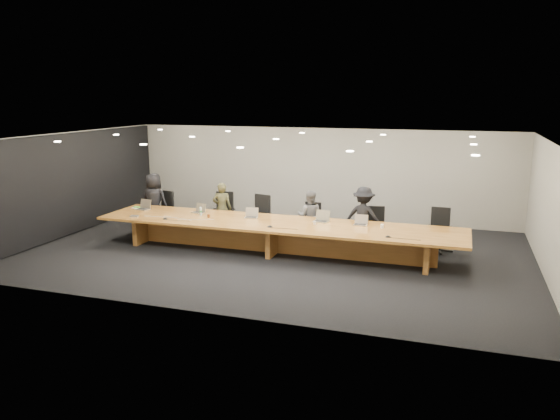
# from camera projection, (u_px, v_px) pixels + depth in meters

# --- Properties ---
(ground) EXTENTS (12.00, 12.00, 0.00)m
(ground) POSITION_uv_depth(u_px,v_px,m) (276.00, 252.00, 13.40)
(ground) COLOR black
(ground) RESTS_ON ground
(back_wall) EXTENTS (12.00, 0.02, 2.80)m
(back_wall) POSITION_uv_depth(u_px,v_px,m) (318.00, 174.00, 16.83)
(back_wall) COLOR beige
(back_wall) RESTS_ON ground
(left_wall_panel) EXTENTS (0.08, 7.84, 2.74)m
(left_wall_panel) POSITION_uv_depth(u_px,v_px,m) (71.00, 185.00, 14.95)
(left_wall_panel) COLOR black
(left_wall_panel) RESTS_ON ground
(conference_table) EXTENTS (9.00, 1.80, 0.75)m
(conference_table) POSITION_uv_depth(u_px,v_px,m) (276.00, 232.00, 13.30)
(conference_table) COLOR brown
(conference_table) RESTS_ON ground
(chair_far_left) EXTENTS (0.67, 0.67, 1.09)m
(chair_far_left) POSITION_uv_depth(u_px,v_px,m) (163.00, 210.00, 15.69)
(chair_far_left) COLOR black
(chair_far_left) RESTS_ON ground
(chair_left) EXTENTS (0.69, 0.69, 1.16)m
(chair_left) POSITION_uv_depth(u_px,v_px,m) (223.00, 213.00, 15.13)
(chair_left) COLOR black
(chair_left) RESTS_ON ground
(chair_mid_left) EXTENTS (0.74, 0.74, 1.17)m
(chair_mid_left) POSITION_uv_depth(u_px,v_px,m) (258.00, 216.00, 14.67)
(chair_mid_left) COLOR black
(chair_mid_left) RESTS_ON ground
(chair_mid_right) EXTENTS (0.53, 0.53, 1.03)m
(chair_mid_right) POSITION_uv_depth(u_px,v_px,m) (311.00, 222.00, 14.33)
(chair_mid_right) COLOR black
(chair_mid_right) RESTS_ON ground
(chair_right) EXTENTS (0.60, 0.60, 1.02)m
(chair_right) POSITION_uv_depth(u_px,v_px,m) (376.00, 227.00, 13.84)
(chair_right) COLOR black
(chair_right) RESTS_ON ground
(chair_far_right) EXTENTS (0.59, 0.59, 1.10)m
(chair_far_right) POSITION_uv_depth(u_px,v_px,m) (439.00, 230.00, 13.35)
(chair_far_right) COLOR black
(chair_far_right) RESTS_ON ground
(person_a) EXTENTS (0.81, 0.55, 1.63)m
(person_a) POSITION_uv_depth(u_px,v_px,m) (154.00, 201.00, 15.54)
(person_a) COLOR black
(person_a) RESTS_ON ground
(person_b) EXTENTS (0.59, 0.46, 1.45)m
(person_b) POSITION_uv_depth(u_px,v_px,m) (222.00, 208.00, 15.00)
(person_b) COLOR #3C3A20
(person_b) RESTS_ON ground
(person_c) EXTENTS (0.72, 0.59, 1.35)m
(person_c) POSITION_uv_depth(u_px,v_px,m) (310.00, 216.00, 14.29)
(person_c) COLOR slate
(person_c) RESTS_ON ground
(person_d) EXTENTS (1.07, 0.71, 1.55)m
(person_d) POSITION_uv_depth(u_px,v_px,m) (363.00, 217.00, 13.71)
(person_d) COLOR black
(person_d) RESTS_ON ground
(laptop_a) EXTENTS (0.40, 0.32, 0.28)m
(laptop_a) POSITION_uv_depth(u_px,v_px,m) (142.00, 205.00, 14.69)
(laptop_a) COLOR tan
(laptop_a) RESTS_ON conference_table
(laptop_b) EXTENTS (0.37, 0.31, 0.25)m
(laptop_b) POSITION_uv_depth(u_px,v_px,m) (198.00, 208.00, 14.29)
(laptop_b) COLOR #BBAF8F
(laptop_b) RESTS_ON conference_table
(laptop_c) EXTENTS (0.36, 0.28, 0.26)m
(laptop_c) POSITION_uv_depth(u_px,v_px,m) (251.00, 213.00, 13.72)
(laptop_c) COLOR beige
(laptop_c) RESTS_ON conference_table
(laptop_d) EXTENTS (0.39, 0.31, 0.28)m
(laptop_d) POSITION_uv_depth(u_px,v_px,m) (321.00, 216.00, 13.29)
(laptop_d) COLOR tan
(laptop_d) RESTS_ON conference_table
(laptop_e) EXTENTS (0.32, 0.24, 0.25)m
(laptop_e) POSITION_uv_depth(u_px,v_px,m) (360.00, 220.00, 12.96)
(laptop_e) COLOR tan
(laptop_e) RESTS_ON conference_table
(water_bottle) EXTENTS (0.08, 0.08, 0.21)m
(water_bottle) POSITION_uv_depth(u_px,v_px,m) (201.00, 211.00, 14.01)
(water_bottle) COLOR silver
(water_bottle) RESTS_ON conference_table
(amber_mug) EXTENTS (0.08, 0.08, 0.09)m
(amber_mug) POSITION_uv_depth(u_px,v_px,m) (209.00, 216.00, 13.77)
(amber_mug) COLOR brown
(amber_mug) RESTS_ON conference_table
(paper_cup_near) EXTENTS (0.07, 0.07, 0.08)m
(paper_cup_near) POSITION_uv_depth(u_px,v_px,m) (315.00, 223.00, 13.03)
(paper_cup_near) COLOR silver
(paper_cup_near) RESTS_ON conference_table
(paper_cup_far) EXTENTS (0.09, 0.09, 0.09)m
(paper_cup_far) POSITION_uv_depth(u_px,v_px,m) (382.00, 226.00, 12.68)
(paper_cup_far) COLOR white
(paper_cup_far) RESTS_ON conference_table
(notepad) EXTENTS (0.30, 0.26, 0.02)m
(notepad) POSITION_uv_depth(u_px,v_px,m) (137.00, 208.00, 14.92)
(notepad) COLOR white
(notepad) RESTS_ON conference_table
(lime_gadget) EXTENTS (0.17, 0.11, 0.03)m
(lime_gadget) POSITION_uv_depth(u_px,v_px,m) (137.00, 207.00, 14.91)
(lime_gadget) COLOR #57B730
(lime_gadget) RESTS_ON notepad
(av_box) EXTENTS (0.23, 0.19, 0.03)m
(av_box) POSITION_uv_depth(u_px,v_px,m) (134.00, 216.00, 13.87)
(av_box) COLOR #A1A1A6
(av_box) RESTS_ON conference_table
(mic_left) EXTENTS (0.15, 0.15, 0.03)m
(mic_left) POSITION_uv_depth(u_px,v_px,m) (165.00, 218.00, 13.61)
(mic_left) COLOR black
(mic_left) RESTS_ON conference_table
(mic_center) EXTENTS (0.17, 0.17, 0.03)m
(mic_center) POSITION_uv_depth(u_px,v_px,m) (270.00, 226.00, 12.80)
(mic_center) COLOR black
(mic_center) RESTS_ON conference_table
(mic_right) EXTENTS (0.15, 0.15, 0.03)m
(mic_right) POSITION_uv_depth(u_px,v_px,m) (388.00, 236.00, 11.89)
(mic_right) COLOR black
(mic_right) RESTS_ON conference_table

